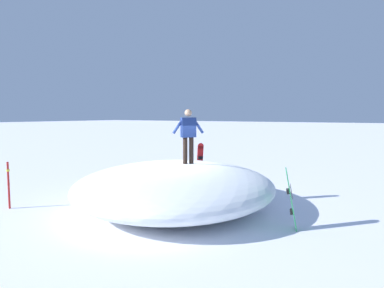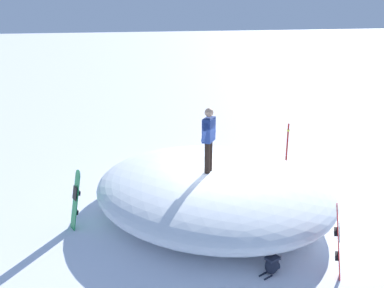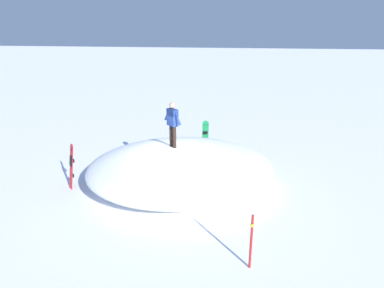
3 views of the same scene
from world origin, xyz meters
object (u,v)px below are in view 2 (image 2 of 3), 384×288
at_px(backpack_near, 272,265).
at_px(trail_marker_pole, 287,141).
at_px(snowboarder_standing, 209,136).
at_px(snowboard_primary_upright, 338,240).
at_px(snowboard_secondary_upright, 76,199).

distance_m(backpack_near, trail_marker_pole, 7.23).
height_order(snowboarder_standing, snowboard_primary_upright, snowboarder_standing).
xyz_separation_m(snowboarder_standing, snowboard_primary_upright, (-3.32, -1.51, -1.43)).
bearing_deg(snowboard_primary_upright, trail_marker_pole, -24.05).
height_order(backpack_near, trail_marker_pole, trail_marker_pole).
distance_m(snowboard_primary_upright, snowboard_secondary_upright, 6.23).
relative_size(snowboarder_standing, trail_marker_pole, 1.18).
bearing_deg(snowboarder_standing, snowboard_primary_upright, -155.49).
bearing_deg(snowboard_secondary_upright, backpack_near, -132.41).
bearing_deg(snowboarder_standing, backpack_near, -172.81).
relative_size(snowboarder_standing, backpack_near, 3.20).
height_order(snowboard_primary_upright, trail_marker_pole, snowboard_primary_upright).
distance_m(snowboard_primary_upright, trail_marker_pole, 7.10).
height_order(snowboarder_standing, snowboard_secondary_upright, snowboarder_standing).
distance_m(snowboard_primary_upright, backpack_near, 1.43).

